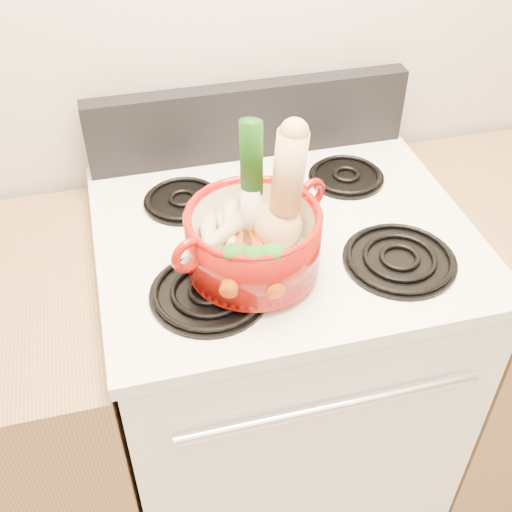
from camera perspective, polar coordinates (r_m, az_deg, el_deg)
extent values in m
cube|color=beige|center=(1.48, -1.16, 21.72)|extent=(3.50, 0.02, 2.60)
cube|color=white|center=(1.69, 2.01, -10.56)|extent=(0.76, 0.65, 0.92)
cube|color=silver|center=(1.36, 2.47, 2.04)|extent=(0.78, 0.67, 0.03)
cube|color=black|center=(1.54, -0.59, 11.93)|extent=(0.76, 0.05, 0.18)
cylinder|color=silver|center=(1.25, 6.72, -13.20)|extent=(0.60, 0.02, 0.02)
cylinder|color=black|center=(1.19, -4.17, -3.17)|extent=(0.22, 0.22, 0.02)
cylinder|color=black|center=(1.29, 12.65, -0.21)|extent=(0.22, 0.22, 0.02)
cylinder|color=black|center=(1.42, -6.50, 5.04)|extent=(0.17, 0.17, 0.02)
cylinder|color=black|center=(1.50, 8.03, 7.11)|extent=(0.17, 0.17, 0.02)
cylinder|color=maroon|center=(1.19, -0.24, 1.35)|extent=(0.33, 0.33, 0.12)
torus|color=maroon|center=(1.10, -5.99, 0.08)|extent=(0.07, 0.04, 0.07)
torus|color=maroon|center=(1.24, 4.89, 5.48)|extent=(0.07, 0.04, 0.07)
cylinder|color=white|center=(1.16, -0.43, 6.61)|extent=(0.06, 0.06, 0.27)
ellipsoid|color=#D5B883|center=(1.27, 0.21, 3.62)|extent=(0.09, 0.07, 0.04)
cone|color=beige|center=(1.22, -2.44, 1.64)|extent=(0.04, 0.20, 0.05)
cone|color=beige|center=(1.19, -4.07, 0.92)|extent=(0.06, 0.20, 0.06)
cone|color=beige|center=(1.21, -2.26, 2.23)|extent=(0.08, 0.20, 0.06)
cone|color=beige|center=(1.18, -3.90, 1.39)|extent=(0.18, 0.12, 0.06)
cone|color=#D54F0A|center=(1.17, 0.45, -0.32)|extent=(0.04, 0.18, 0.05)
cone|color=#D64E0A|center=(1.17, -0.97, -0.19)|extent=(0.04, 0.16, 0.05)
cone|color=#D3430A|center=(1.17, 0.66, -0.16)|extent=(0.03, 0.16, 0.04)
cone|color=#B95509|center=(1.14, -1.83, -0.56)|extent=(0.09, 0.16, 0.05)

